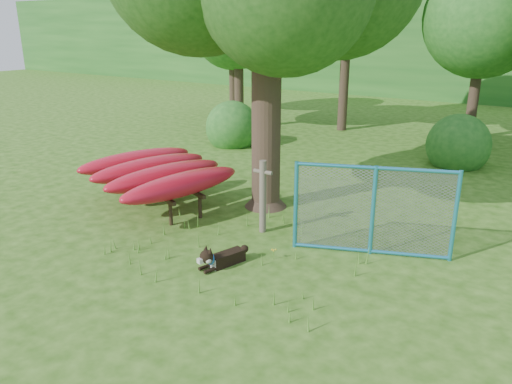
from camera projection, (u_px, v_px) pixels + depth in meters
The scene contains 12 objects.
ground at pixel (207, 264), 8.53m from camera, with size 80.00×80.00×0.00m, color #275310.
wooden_post at pixel (263, 195), 9.63m from camera, with size 0.39×0.14×1.45m.
kayak_rack at pixel (157, 172), 11.12m from camera, with size 3.54×3.82×1.02m.
husky_dog at pixel (220, 258), 8.39m from camera, with size 0.46×0.96×0.44m.
fence_section at pixel (373, 211), 8.66m from camera, with size 2.61×1.09×2.71m.
wildflower_clump at pixel (273, 251), 8.64m from camera, with size 0.10×0.08×0.20m.
bg_tree_a at pixel (238, 8), 18.43m from camera, with size 4.40×4.40×6.70m.
bg_tree_c at pixel (484, 18), 16.68m from camera, with size 4.00×4.00×6.12m.
bg_tree_f at pixel (232, 29), 22.35m from camera, with size 3.60×3.60×5.55m.
shrub_left at pixel (232, 145), 17.08m from camera, with size 1.80×1.80×1.80m, color #21601F.
shrub_mid at pixel (456, 165), 14.57m from camera, with size 1.80×1.80×1.80m, color #21601F.
wooded_hillside at pixel (504, 41), 29.65m from camera, with size 80.00×12.00×6.00m, color #21601F.
Camera 1 is at (4.99, -5.94, 3.86)m, focal length 35.00 mm.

